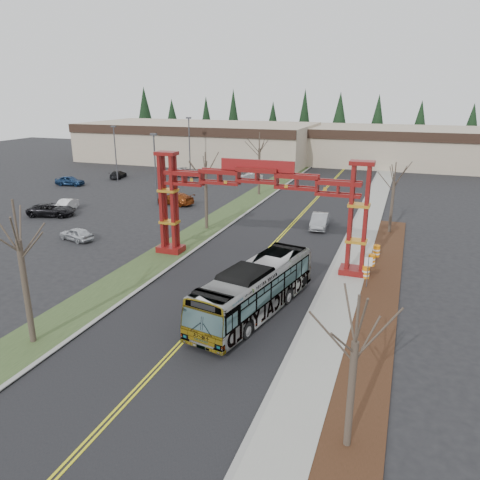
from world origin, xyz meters
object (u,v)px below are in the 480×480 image
at_px(retail_building_east, 405,146).
at_px(parked_car_near_c, 51,210).
at_px(parked_car_far_a, 249,177).
at_px(light_pole_near, 155,164).
at_px(retail_building_west, 199,142).
at_px(barrel_mid, 372,261).
at_px(gateway_arch, 257,193).
at_px(parked_car_far_c, 118,174).
at_px(bare_tree_median_far, 259,149).
at_px(silver_sedan, 320,221).
at_px(bare_tree_median_mid, 206,174).
at_px(barrel_north, 376,252).
at_px(transit_bus, 255,289).
at_px(bare_tree_right_far, 394,182).
at_px(barrel_south, 366,273).
at_px(parked_car_mid_b, 70,181).
at_px(bare_tree_right_near, 355,343).
at_px(street_sign, 368,266).
at_px(parked_car_near_b, 65,206).
at_px(light_pole_far, 189,142).
at_px(light_pole_mid, 115,150).
at_px(parked_car_mid_a, 175,199).
at_px(bare_tree_median_near, 18,241).
at_px(parked_car_far_b, 186,172).

relative_size(retail_building_east, parked_car_near_c, 7.23).
height_order(parked_car_far_a, light_pole_near, light_pole_near).
bearing_deg(retail_building_west, barrel_mid, -52.86).
distance_m(gateway_arch, retail_building_west, 61.78).
height_order(parked_car_far_c, bare_tree_median_far, bare_tree_median_far).
height_order(gateway_arch, parked_car_far_a, gateway_arch).
relative_size(silver_sedan, bare_tree_median_far, 0.55).
distance_m(gateway_arch, bare_tree_median_mid, 11.26).
bearing_deg(barrel_north, barrel_mid, -94.47).
relative_size(parked_car_far_c, bare_tree_median_mid, 0.54).
height_order(parked_car_far_a, barrel_mid, parked_car_far_a).
relative_size(gateway_arch, transit_bus, 1.53).
height_order(gateway_arch, transit_bus, gateway_arch).
relative_size(bare_tree_right_far, barrel_south, 6.82).
distance_m(parked_car_far_a, bare_tree_median_mid, 27.38).
xyz_separation_m(silver_sedan, light_pole_near, (-21.25, 3.49, 4.35)).
height_order(parked_car_mid_b, bare_tree_right_near, bare_tree_right_near).
bearing_deg(street_sign, bare_tree_median_mid, 149.25).
xyz_separation_m(gateway_arch, barrel_north, (9.32, 4.72, -5.43)).
relative_size(retail_building_east, parked_car_far_c, 8.84).
distance_m(retail_building_east, parked_car_near_b, 64.56).
bearing_deg(barrel_mid, parked_car_near_c, 173.16).
bearing_deg(parked_car_near_b, light_pole_near, 26.85).
bearing_deg(gateway_arch, parked_car_far_a, 109.69).
bearing_deg(retail_building_west, bare_tree_right_far, -45.74).
distance_m(parked_car_mid_b, light_pole_far, 20.63).
distance_m(parked_car_near_b, bare_tree_median_mid, 19.59).
height_order(retail_building_east, light_pole_mid, light_pole_mid).
bearing_deg(parked_car_mid_a, barrel_north, 79.28).
xyz_separation_m(parked_car_far_a, bare_tree_median_mid, (4.34, -26.56, 5.05)).
bearing_deg(bare_tree_median_far, bare_tree_median_mid, -90.00).
relative_size(retail_building_east, parked_car_far_a, 8.98).
relative_size(retail_building_east, bare_tree_right_near, 5.68).
distance_m(parked_car_near_b, barrel_south, 37.11).
bearing_deg(barrel_north, bare_tree_median_mid, 169.54).
height_order(parked_car_near_c, light_pole_far, light_pole_far).
relative_size(parked_car_mid_a, bare_tree_median_near, 0.62).
xyz_separation_m(parked_car_far_b, bare_tree_right_far, (33.92, -22.41, 4.43)).
bearing_deg(retail_building_east, bare_tree_right_near, -90.00).
relative_size(parked_car_near_b, parked_car_far_a, 0.98).
bearing_deg(barrel_north, light_pole_near, 158.33).
distance_m(parked_car_near_c, street_sign, 37.12).
distance_m(parked_car_near_c, parked_car_far_a, 31.42).
xyz_separation_m(bare_tree_right_far, light_pole_mid, (-42.11, 14.69, -0.19)).
relative_size(gateway_arch, retail_building_east, 0.48).
bearing_deg(barrel_north, gateway_arch, -153.13).
bearing_deg(barrel_mid, barrel_north, 85.53).
bearing_deg(gateway_arch, retail_building_west, 119.07).
bearing_deg(bare_tree_median_far, light_pole_mid, 175.73).
xyz_separation_m(gateway_arch, parked_car_mid_b, (-36.96, 22.27, -5.24)).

